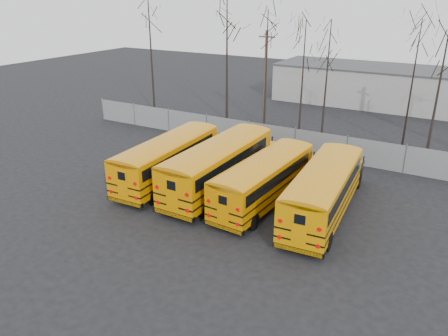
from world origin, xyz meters
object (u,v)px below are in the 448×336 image
Objects in this scene: bus_a at (170,155)px; bus_b at (221,162)px; utility_pole_left at (265,77)px; bus_c at (266,176)px; bus_d at (325,187)px.

bus_a is 3.63m from bus_b.
bus_a is at bearing -91.20° from utility_pole_left.
bus_c is 1.21× the size of utility_pole_left.
bus_b is at bearing 4.57° from bus_a.
utility_pole_left reaches higher than bus_b.
utility_pole_left reaches higher than bus_d.
bus_a is 1.04× the size of bus_c.
utility_pole_left is at bearing 89.32° from bus_a.
bus_a is 1.26× the size of utility_pole_left.
bus_c is at bearing -1.05° from bus_a.
bus_a is 6.83m from bus_c.
bus_b is 1.10× the size of bus_c.
bus_c is 3.50m from bus_d.
utility_pole_left reaches higher than bus_a.
utility_pole_left reaches higher than bus_c.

